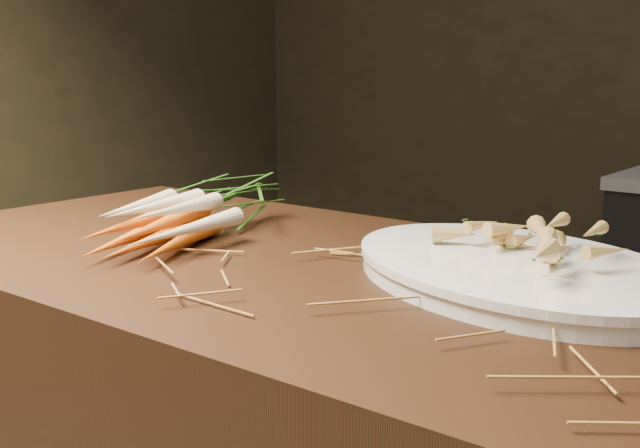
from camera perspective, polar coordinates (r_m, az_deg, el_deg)
The scene contains 4 objects.
root_veg_bunch at distance 1.34m, azimuth -8.74°, elevation 1.12°, with size 0.30×0.50×0.09m.
serving_platter at distance 1.06m, azimuth 13.73°, elevation -3.47°, with size 0.50×0.34×0.03m, color white, non-canonical shape.
roasted_veg_heap at distance 1.05m, azimuth 13.83°, elevation -1.28°, with size 0.25×0.18×0.06m, color #AC8941, non-canonical shape.
serving_fork at distance 0.92m, azimuth 20.27°, elevation -5.09°, with size 0.02×0.19×0.00m, color silver.
Camera 1 is at (0.24, -0.55, 1.18)m, focal length 45.00 mm.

